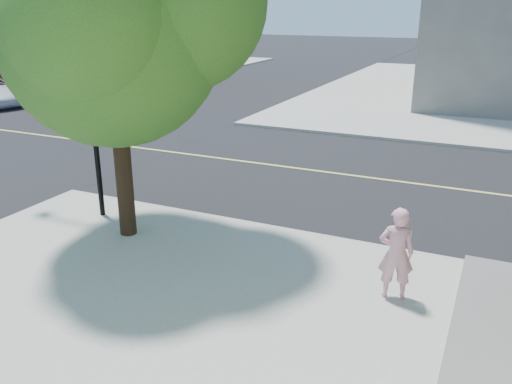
% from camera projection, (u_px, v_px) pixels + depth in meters
% --- Properties ---
extents(ground, '(140.00, 140.00, 0.00)m').
position_uv_depth(ground, '(104.00, 200.00, 13.36)').
color(ground, black).
rests_on(ground, ground).
extents(road_ew, '(140.00, 9.00, 0.01)m').
position_uv_depth(road_ew, '(198.00, 156.00, 17.21)').
color(road_ew, black).
rests_on(road_ew, ground).
extents(sidewalk_nw, '(26.00, 25.00, 0.12)m').
position_uv_depth(sidewalk_nw, '(50.00, 66.00, 40.88)').
color(sidewalk_nw, '#A4A398').
rests_on(sidewalk_nw, ground).
extents(man_on_phone, '(0.64, 0.52, 1.53)m').
position_uv_depth(man_on_phone, '(396.00, 253.00, 8.47)').
color(man_on_phone, pink).
rests_on(man_on_phone, sidewalk_se).
extents(street_tree, '(5.14, 4.67, 6.82)m').
position_uv_depth(street_tree, '(115.00, 7.00, 9.64)').
color(street_tree, black).
rests_on(street_tree, sidewalk_se).
extents(signal_pole, '(3.49, 0.40, 3.94)m').
position_uv_depth(signal_pole, '(20.00, 64.00, 11.81)').
color(signal_pole, black).
rests_on(signal_pole, sidewalk_se).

